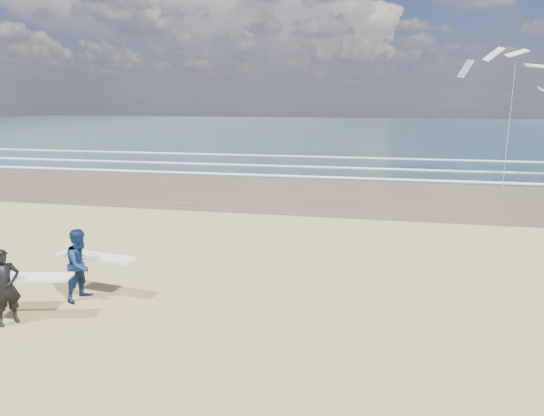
# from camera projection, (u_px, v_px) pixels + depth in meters

# --- Properties ---
(ocean) EXTENTS (220.00, 100.00, 0.02)m
(ocean) POSITION_uv_depth(u_px,v_px,m) (458.00, 131.00, 75.54)
(ocean) COLOR #193238
(ocean) RESTS_ON ground
(surfer_near) EXTENTS (2.26, 1.23, 1.80)m
(surfer_near) POSITION_uv_depth(u_px,v_px,m) (8.00, 286.00, 11.08)
(surfer_near) COLOR black
(surfer_near) RESTS_ON ground
(surfer_far) EXTENTS (2.25, 1.28, 1.88)m
(surfer_far) POSITION_uv_depth(u_px,v_px,m) (82.00, 264.00, 12.46)
(surfer_far) COLOR #0D204D
(surfer_far) RESTS_ON ground
(kite_1) EXTENTS (6.07, 4.77, 9.02)m
(kite_1) POSITION_uv_depth(u_px,v_px,m) (512.00, 98.00, 29.39)
(kite_1) COLOR slate
(kite_1) RESTS_ON ground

